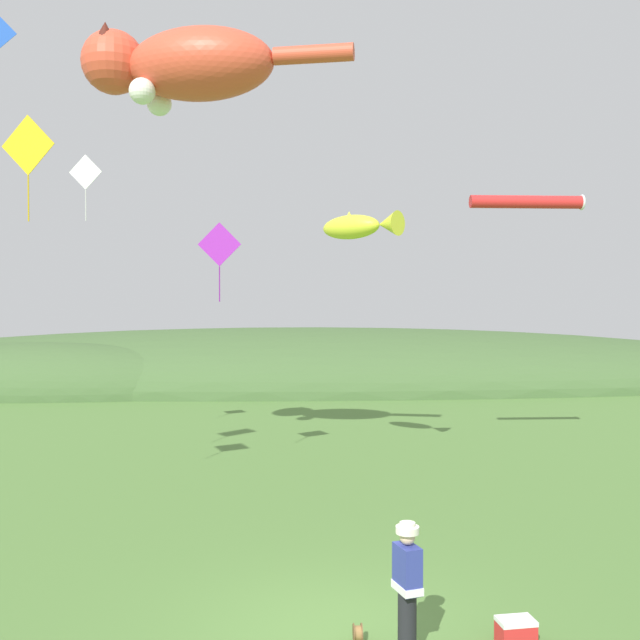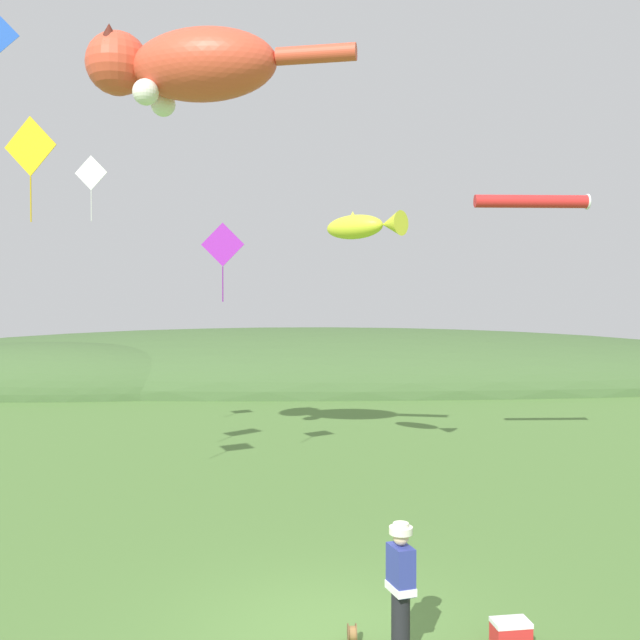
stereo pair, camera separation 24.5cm
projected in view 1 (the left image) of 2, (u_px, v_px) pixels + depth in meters
The scene contains 11 objects.
ground_plane at pixel (332, 631), 9.89m from camera, with size 120.00×120.00×0.00m, color #517A38.
distant_hill_ridge at pixel (268, 384), 39.69m from camera, with size 60.33×14.88×6.33m.
festival_attendant at pixel (407, 586), 9.07m from camera, with size 0.37×0.48×1.77m.
kite_spool at pixel (358, 633), 9.56m from camera, with size 0.12×0.26×0.26m.
picnic_cooler at pixel (516, 632), 9.48m from camera, with size 0.53×0.38×0.36m.
kite_giant_cat at pixel (182, 66), 17.68m from camera, with size 6.82×2.67×2.10m.
kite_fish_windsock at pixel (359, 226), 19.02m from camera, with size 2.26×2.15×0.76m.
kite_tube_streamer at pixel (528, 202), 19.88m from camera, with size 3.20×0.45×0.44m.
kite_diamond_gold at pixel (28, 146), 13.94m from camera, with size 1.14×0.34×2.08m.
kite_diamond_violet at pixel (219, 245), 18.08m from camera, with size 1.11×0.13×2.02m.
kite_diamond_white at pixel (85, 173), 20.50m from camera, with size 0.99×0.21×1.90m.
Camera 1 is at (-0.57, -9.77, 4.57)m, focal length 40.00 mm.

